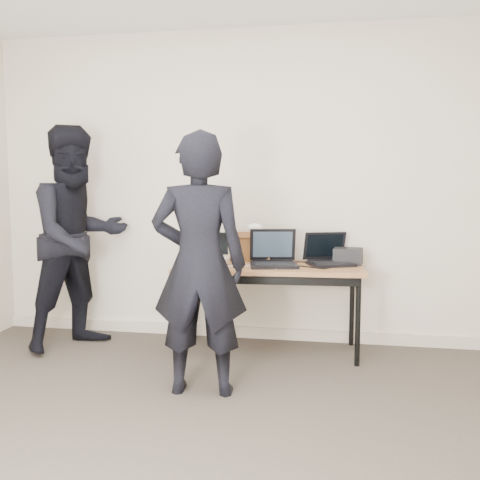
% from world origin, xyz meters
% --- Properties ---
extents(room, '(4.60, 4.60, 2.80)m').
position_xyz_m(room, '(0.00, 0.00, 1.35)').
color(room, '#413932').
rests_on(room, ground).
extents(desk, '(1.53, 0.73, 0.72)m').
position_xyz_m(desk, '(0.29, 1.86, 0.66)').
color(desk, brown).
rests_on(desk, ground).
extents(laptop_beige, '(0.37, 0.36, 0.27)m').
position_xyz_m(laptop_beige, '(-0.23, 1.88, 0.77)').
color(laptop_beige, beige).
rests_on(laptop_beige, desk).
extents(laptop_center, '(0.44, 0.42, 0.29)m').
position_xyz_m(laptop_center, '(0.33, 1.87, 0.79)').
color(laptop_center, black).
rests_on(laptop_center, desk).
extents(laptop_right, '(0.45, 0.44, 0.26)m').
position_xyz_m(laptop_right, '(0.76, 2.01, 0.78)').
color(laptop_right, black).
rests_on(laptop_right, desk).
extents(leather_satchel, '(0.38, 0.22, 0.25)m').
position_xyz_m(leather_satchel, '(0.11, 2.09, 0.85)').
color(leather_satchel, brown).
rests_on(leather_satchel, desk).
extents(tissue, '(0.14, 0.11, 0.08)m').
position_xyz_m(tissue, '(0.14, 2.10, 1.00)').
color(tissue, white).
rests_on(tissue, leather_satchel).
extents(equipment_box, '(0.25, 0.22, 0.13)m').
position_xyz_m(equipment_box, '(0.92, 2.06, 0.79)').
color(equipment_box, black).
rests_on(equipment_box, desk).
extents(power_brick, '(0.08, 0.05, 0.03)m').
position_xyz_m(power_brick, '(0.07, 1.70, 0.74)').
color(power_brick, black).
rests_on(power_brick, desk).
extents(cables, '(1.15, 0.41, 0.01)m').
position_xyz_m(cables, '(0.34, 1.86, 0.72)').
color(cables, silver).
rests_on(cables, desk).
extents(person_typist, '(0.67, 0.48, 1.71)m').
position_xyz_m(person_typist, '(-0.05, 0.95, 0.86)').
color(person_typist, black).
rests_on(person_typist, ground).
extents(person_observer, '(1.09, 1.14, 1.86)m').
position_xyz_m(person_observer, '(-1.30, 1.75, 0.93)').
color(person_observer, black).
rests_on(person_observer, ground).
extents(baseboard, '(4.50, 0.03, 0.10)m').
position_xyz_m(baseboard, '(0.00, 2.23, 0.05)').
color(baseboard, '#BCB09C').
rests_on(baseboard, ground).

